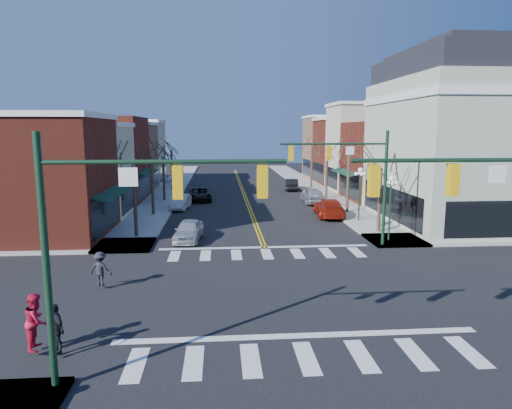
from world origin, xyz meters
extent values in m
plane|color=black|center=(0.00, 0.00, 0.00)|extent=(160.00, 160.00, 0.00)
cube|color=#9E9B93|center=(-8.75, 20.00, 0.07)|extent=(3.50, 70.00, 0.15)
cube|color=#9E9B93|center=(8.75, 20.00, 0.07)|extent=(3.50, 70.00, 0.15)
cube|color=maroon|center=(-15.50, 11.75, 4.00)|extent=(10.00, 8.50, 8.00)
cube|color=#C0B99E|center=(-15.50, 19.50, 3.75)|extent=(10.00, 7.00, 7.50)
cube|color=maroon|center=(-15.50, 27.50, 4.25)|extent=(10.00, 9.00, 8.50)
cube|color=#9A7355|center=(-15.50, 35.75, 3.90)|extent=(10.00, 7.50, 7.80)
cube|color=#C0B99E|center=(-15.50, 43.50, 4.10)|extent=(10.00, 8.00, 8.20)
cube|color=maroon|center=(15.50, 25.75, 4.00)|extent=(10.00, 8.50, 8.00)
cube|color=#C0B99E|center=(15.50, 33.50, 5.00)|extent=(10.00, 7.00, 10.00)
cube|color=maroon|center=(15.50, 41.00, 4.25)|extent=(10.00, 8.00, 8.50)
cube|color=#9A7355|center=(15.50, 49.00, 4.50)|extent=(10.00, 8.00, 9.00)
cube|color=#A8B59D|center=(16.50, 14.50, 5.50)|extent=(12.00, 14.00, 11.00)
cube|color=white|center=(16.50, 14.50, 9.60)|extent=(12.25, 14.25, 0.50)
cube|color=black|center=(16.50, 14.50, 11.90)|extent=(11.40, 13.40, 1.80)
cube|color=black|center=(16.50, 14.50, 13.00)|extent=(9.80, 11.80, 0.60)
cylinder|color=#14331E|center=(-7.40, -7.40, 3.60)|extent=(0.20, 0.20, 7.20)
cylinder|color=#14331E|center=(-4.15, -7.40, 6.40)|extent=(6.50, 0.12, 0.12)
cube|color=gold|center=(-3.83, -7.40, 5.85)|extent=(0.28, 0.28, 0.90)
cube|color=gold|center=(-1.55, -7.40, 5.85)|extent=(0.28, 0.28, 0.90)
cylinder|color=#14331E|center=(4.15, -7.40, 6.40)|extent=(6.50, 0.12, 0.12)
cube|color=gold|center=(3.83, -7.40, 5.85)|extent=(0.28, 0.28, 0.90)
cube|color=gold|center=(1.55, -7.40, 5.85)|extent=(0.28, 0.28, 0.90)
cylinder|color=#14331E|center=(7.40, 7.40, 3.60)|extent=(0.20, 0.20, 7.20)
cylinder|color=#14331E|center=(4.15, 7.40, 6.40)|extent=(6.50, 0.12, 0.12)
cube|color=gold|center=(3.83, 7.40, 5.85)|extent=(0.28, 0.28, 0.90)
cube|color=gold|center=(1.55, 7.40, 5.85)|extent=(0.28, 0.28, 0.90)
cylinder|color=#14331E|center=(8.20, 8.50, 2.00)|extent=(0.12, 0.12, 4.00)
sphere|color=white|center=(8.20, 8.50, 4.15)|extent=(0.36, 0.36, 0.36)
cylinder|color=#14331E|center=(8.20, 15.00, 2.00)|extent=(0.12, 0.12, 4.00)
sphere|color=white|center=(8.20, 15.00, 4.15)|extent=(0.36, 0.36, 0.36)
cylinder|color=#382B21|center=(-8.40, 11.00, 2.38)|extent=(0.24, 0.24, 4.76)
cylinder|color=#382B21|center=(-8.40, 19.00, 2.52)|extent=(0.24, 0.24, 5.04)
cylinder|color=#382B21|center=(-8.40, 27.00, 2.27)|extent=(0.24, 0.24, 4.55)
cylinder|color=#382B21|center=(-8.40, 35.00, 2.45)|extent=(0.24, 0.24, 4.90)
cylinder|color=#382B21|center=(8.40, 11.00, 2.31)|extent=(0.24, 0.24, 4.62)
cylinder|color=#382B21|center=(8.40, 19.00, 2.59)|extent=(0.24, 0.24, 5.18)
cylinder|color=#382B21|center=(8.40, 27.00, 2.42)|extent=(0.24, 0.24, 4.83)
cylinder|color=#382B21|center=(8.40, 35.00, 2.48)|extent=(0.24, 0.24, 4.97)
imported|color=silver|center=(-4.80, 9.86, 0.70)|extent=(2.08, 4.24, 1.39)
imported|color=silver|center=(-6.40, 22.17, 0.67)|extent=(1.89, 4.21, 1.34)
imported|color=black|center=(-4.80, 27.19, 0.67)|extent=(2.57, 4.99, 1.35)
imported|color=#9C200E|center=(6.40, 17.45, 0.76)|extent=(2.52, 5.41, 1.53)
imported|color=silver|center=(6.40, 24.42, 0.79)|extent=(1.92, 4.66, 1.58)
imported|color=black|center=(5.92, 34.62, 0.70)|extent=(1.99, 4.38, 1.39)
imported|color=red|center=(-8.72, -5.12, 1.09)|extent=(0.82, 0.99, 1.87)
imported|color=black|center=(-8.00, -5.49, 0.98)|extent=(0.96, 0.97, 1.65)
imported|color=black|center=(-8.20, 0.90, 0.95)|extent=(1.15, 0.83, 1.61)
camera|label=1|loc=(-2.69, -19.66, 7.24)|focal=32.00mm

